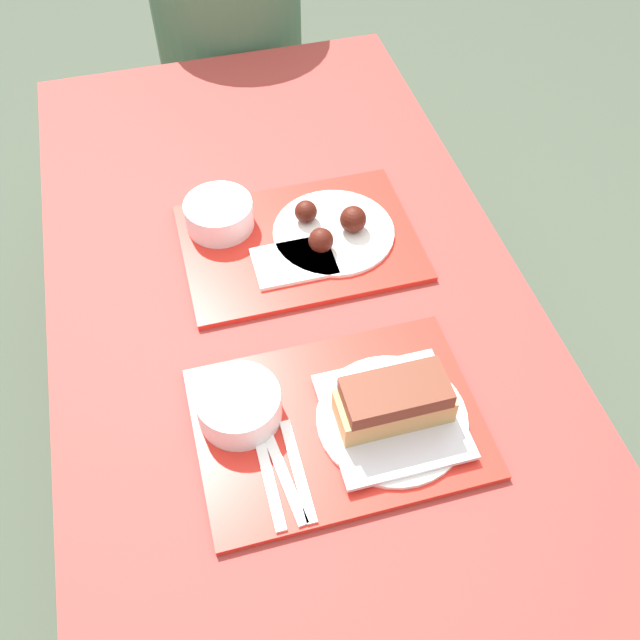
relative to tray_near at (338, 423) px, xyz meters
The scene contains 13 objects.
ground_plane 0.76m from the tray_near, 93.39° to the left, with size 12.00×12.00×0.00m, color #424C3D.
picnic_table 0.19m from the tray_near, 93.39° to the left, with size 0.85×1.83×0.73m.
picnic_bench_far 1.35m from the tray_near, 90.44° to the left, with size 0.81×0.28×0.46m.
tray_near is the anchor object (origin of this frame).
tray_far 0.40m from the tray_near, 84.55° to the left, with size 0.44×0.31×0.01m.
bowl_coleslaw_near 0.16m from the tray_near, 160.86° to the left, with size 0.13×0.13×0.06m.
brisket_sandwich_plate 0.09m from the tray_near, 13.94° to the right, with size 0.23×0.23×0.09m.
plastic_fork_near 0.12m from the tray_near, 147.36° to the right, with size 0.04×0.17×0.00m.
plastic_knife_near 0.10m from the tray_near, 140.83° to the right, with size 0.02×0.17×0.00m.
plastic_spoon_near 0.14m from the tray_near, 152.18° to the right, with size 0.02×0.17×0.00m.
bowl_coleslaw_far 0.49m from the tray_near, 101.70° to the left, with size 0.13×0.13×0.06m.
wings_plate_far 0.41m from the tray_near, 75.63° to the left, with size 0.23×0.23×0.06m.
napkin_far 0.34m from the tray_near, 87.75° to the left, with size 0.15×0.10×0.01m.
Camera 1 is at (-0.16, -0.71, 1.70)m, focal length 40.00 mm.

